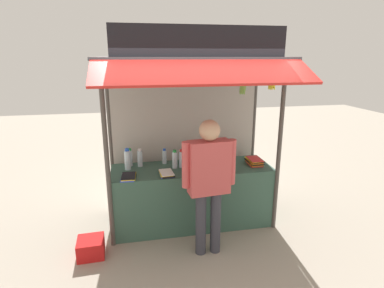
# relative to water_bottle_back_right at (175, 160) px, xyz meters

# --- Properties ---
(ground_plane) EXTENTS (20.00, 20.00, 0.00)m
(ground_plane) POSITION_rel_water_bottle_back_right_xyz_m (0.24, -0.03, -1.00)
(ground_plane) COLOR #9E9384
(stall_counter) EXTENTS (2.28, 0.75, 0.87)m
(stall_counter) POSITION_rel_water_bottle_back_right_xyz_m (0.24, -0.03, -0.56)
(stall_counter) COLOR #385B4C
(stall_counter) RESTS_ON ground
(stall_structure) EXTENTS (2.48, 1.67, 2.76)m
(stall_structure) POSITION_rel_water_bottle_back_right_xyz_m (0.24, 0.14, 0.69)
(stall_structure) COLOR #4C4742
(stall_structure) RESTS_ON ground
(water_bottle_back_right) EXTENTS (0.08, 0.08, 0.27)m
(water_bottle_back_right) POSITION_rel_water_bottle_back_right_xyz_m (0.00, 0.00, 0.00)
(water_bottle_back_right) COLOR silver
(water_bottle_back_right) RESTS_ON stall_counter
(water_bottle_back_left) EXTENTS (0.07, 0.07, 0.27)m
(water_bottle_back_left) POSITION_rel_water_bottle_back_right_xyz_m (0.10, 0.02, -0.00)
(water_bottle_back_left) COLOR silver
(water_bottle_back_left) RESTS_ON stall_counter
(water_bottle_front_right) EXTENTS (0.09, 0.09, 0.31)m
(water_bottle_front_right) POSITION_rel_water_bottle_back_right_xyz_m (-0.66, 0.07, 0.02)
(water_bottle_front_right) COLOR silver
(water_bottle_front_right) RESTS_ON stall_counter
(water_bottle_rear_center) EXTENTS (0.07, 0.07, 0.26)m
(water_bottle_rear_center) POSITION_rel_water_bottle_back_right_xyz_m (-0.62, 0.22, -0.00)
(water_bottle_rear_center) COLOR silver
(water_bottle_rear_center) RESTS_ON stall_counter
(water_bottle_center) EXTENTS (0.07, 0.07, 0.26)m
(water_bottle_center) POSITION_rel_water_bottle_back_right_xyz_m (-0.48, 0.18, -0.00)
(water_bottle_center) COLOR silver
(water_bottle_center) RESTS_ON stall_counter
(water_bottle_front_left) EXTENTS (0.06, 0.06, 0.23)m
(water_bottle_front_left) POSITION_rel_water_bottle_back_right_xyz_m (-0.12, 0.23, -0.02)
(water_bottle_front_left) COLOR silver
(water_bottle_front_left) RESTS_ON stall_counter
(magazine_stack_mid_left) EXTENTS (0.21, 0.30, 0.04)m
(magazine_stack_mid_left) POSITION_rel_water_bottle_back_right_xyz_m (-0.65, -0.26, -0.11)
(magazine_stack_mid_left) COLOR blue
(magazine_stack_mid_left) RESTS_ON stall_counter
(magazine_stack_right) EXTENTS (0.22, 0.33, 0.09)m
(magazine_stack_right) POSITION_rel_water_bottle_back_right_xyz_m (1.17, -0.07, -0.08)
(magazine_stack_right) COLOR red
(magazine_stack_right) RESTS_ON stall_counter
(magazine_stack_far_left) EXTENTS (0.19, 0.29, 0.04)m
(magazine_stack_far_left) POSITION_rel_water_bottle_back_right_xyz_m (-0.15, -0.24, -0.11)
(magazine_stack_far_left) COLOR blue
(magazine_stack_far_left) RESTS_ON stall_counter
(banana_bunch_rightmost) EXTENTS (0.10, 0.11, 0.27)m
(banana_bunch_rightmost) POSITION_rel_water_bottle_back_right_xyz_m (1.16, -0.50, 1.09)
(banana_bunch_rightmost) COLOR #332D23
(banana_bunch_inner_right) EXTENTS (0.10, 0.10, 0.32)m
(banana_bunch_inner_right) POSITION_rel_water_bottle_back_right_xyz_m (0.78, -0.50, 1.04)
(banana_bunch_inner_right) COLOR #332D23
(vendor_person) EXTENTS (0.65, 0.25, 1.72)m
(vendor_person) POSITION_rel_water_bottle_back_right_xyz_m (0.30, -0.80, 0.04)
(vendor_person) COLOR #383842
(vendor_person) RESTS_ON ground
(plastic_crate) EXTENTS (0.34, 0.34, 0.23)m
(plastic_crate) POSITION_rel_water_bottle_back_right_xyz_m (-1.16, -0.58, -0.89)
(plastic_crate) COLOR red
(plastic_crate) RESTS_ON ground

